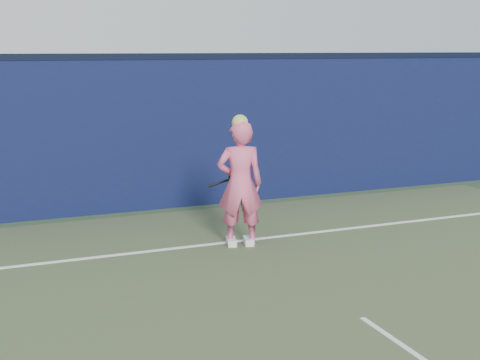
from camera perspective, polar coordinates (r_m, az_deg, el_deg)
name	(u,v)px	position (r m, az deg, el deg)	size (l,w,h in m)	color
backstop_wall	(193,133)	(11.56, -4.05, 4.04)	(24.00, 0.40, 2.50)	#0D123B
wall_cap	(192,56)	(11.47, -4.14, 10.50)	(24.00, 0.42, 0.10)	black
player	(240,183)	(9.10, 0.00, -0.29)	(0.71, 0.56, 1.81)	#E65985
racket	(236,178)	(9.55, -0.36, 0.18)	(0.58, 0.14, 0.31)	black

